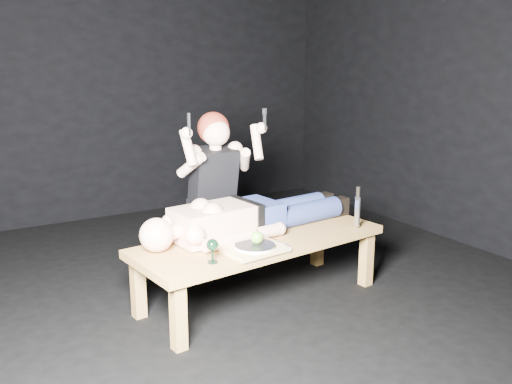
{
  "coord_description": "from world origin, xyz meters",
  "views": [
    {
      "loc": [
        -1.52,
        -3.15,
        1.63
      ],
      "look_at": [
        0.32,
        -0.03,
        0.75
      ],
      "focal_mm": 39.47,
      "sensor_mm": 36.0,
      "label": 1
    }
  ],
  "objects_px": {
    "table": "(260,269)",
    "kneeling_woman": "(209,193)",
    "goblet": "(212,251)",
    "lying_man": "(253,211)",
    "carving_knife": "(358,207)",
    "serving_tray": "(255,249)"
  },
  "relations": [
    {
      "from": "kneeling_woman",
      "to": "goblet",
      "type": "relative_size",
      "value": 8.8
    },
    {
      "from": "serving_tray",
      "to": "goblet",
      "type": "distance_m",
      "value": 0.32
    },
    {
      "from": "table",
      "to": "lying_man",
      "type": "xyz_separation_m",
      "value": [
        0.04,
        0.15,
        0.36
      ]
    },
    {
      "from": "lying_man",
      "to": "carving_knife",
      "type": "relative_size",
      "value": 5.95
    },
    {
      "from": "carving_knife",
      "to": "goblet",
      "type": "bearing_deg",
      "value": 178.38
    },
    {
      "from": "lying_man",
      "to": "carving_knife",
      "type": "distance_m",
      "value": 0.73
    },
    {
      "from": "serving_tray",
      "to": "lying_man",
      "type": "bearing_deg",
      "value": 61.13
    },
    {
      "from": "table",
      "to": "serving_tray",
      "type": "bearing_deg",
      "value": -133.63
    },
    {
      "from": "serving_tray",
      "to": "carving_knife",
      "type": "distance_m",
      "value": 0.87
    },
    {
      "from": "kneeling_woman",
      "to": "carving_knife",
      "type": "relative_size",
      "value": 4.3
    },
    {
      "from": "kneeling_woman",
      "to": "goblet",
      "type": "xyz_separation_m",
      "value": [
        -0.4,
        -0.85,
        -0.12
      ]
    },
    {
      "from": "serving_tray",
      "to": "carving_knife",
      "type": "height_order",
      "value": "carving_knife"
    },
    {
      "from": "carving_knife",
      "to": "kneeling_woman",
      "type": "bearing_deg",
      "value": 129.69
    },
    {
      "from": "lying_man",
      "to": "kneeling_woman",
      "type": "xyz_separation_m",
      "value": [
        -0.12,
        0.43,
        0.06
      ]
    },
    {
      "from": "goblet",
      "to": "carving_knife",
      "type": "relative_size",
      "value": 0.49
    },
    {
      "from": "serving_tray",
      "to": "goblet",
      "type": "xyz_separation_m",
      "value": [
        -0.32,
        -0.05,
        0.06
      ]
    },
    {
      "from": "lying_man",
      "to": "kneeling_woman",
      "type": "bearing_deg",
      "value": 99.74
    },
    {
      "from": "table",
      "to": "kneeling_woman",
      "type": "bearing_deg",
      "value": 92.11
    },
    {
      "from": "lying_man",
      "to": "serving_tray",
      "type": "bearing_deg",
      "value": -125.28
    },
    {
      "from": "table",
      "to": "goblet",
      "type": "distance_m",
      "value": 0.63
    },
    {
      "from": "serving_tray",
      "to": "goblet",
      "type": "height_order",
      "value": "goblet"
    },
    {
      "from": "kneeling_woman",
      "to": "goblet",
      "type": "bearing_deg",
      "value": -113.07
    }
  ]
}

